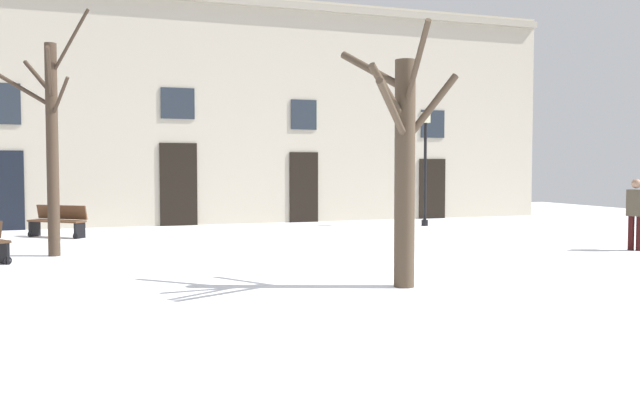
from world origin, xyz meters
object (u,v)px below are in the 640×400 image
Objects in this scene: tree_center at (51,138)px; person_by_shop_door at (636,211)px; tree_left_of_center at (404,158)px; bench_far_corner at (58,221)px; streetlamp at (425,155)px.

tree_center is 13.45m from person_by_shop_door.
tree_center reaches higher than tree_left_of_center.
tree_left_of_center is at bearing -46.65° from tree_center.
tree_left_of_center reaches higher than person_by_shop_door.
bench_far_corner is at bearing 91.02° from tree_center.
person_by_shop_door is (1.59, -7.46, -1.41)m from streetlamp.
streetlamp is at bearing 60.40° from tree_left_of_center.
bench_far_corner is 15.03m from person_by_shop_door.
tree_left_of_center is at bearing -119.60° from streetlamp.
tree_center is at bearing 133.35° from tree_left_of_center.
tree_left_of_center reaches higher than bench_far_corner.
tree_center reaches higher than bench_far_corner.
person_by_shop_door is at bearing 19.26° from tree_left_of_center.
bench_far_corner is (-5.70, 10.11, -1.65)m from tree_left_of_center.
streetlamp is 7.76m from person_by_shop_door.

